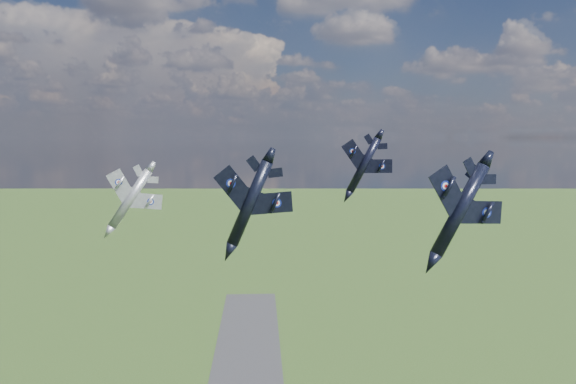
{
  "coord_description": "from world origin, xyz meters",
  "views": [
    {
      "loc": [
        5.41,
        -69.11,
        90.62
      ],
      "look_at": [
        9.41,
        9.41,
        82.98
      ],
      "focal_mm": 35.0,
      "sensor_mm": 36.0,
      "label": 1
    }
  ],
  "objects_px": {
    "jet_high_navy": "(364,165)",
    "jet_left_silver": "(130,199)",
    "jet_lead_navy": "(250,203)",
    "jet_right_navy": "(460,210)"
  },
  "relations": [
    {
      "from": "jet_lead_navy",
      "to": "jet_high_navy",
      "type": "distance_m",
      "value": 25.85
    },
    {
      "from": "jet_high_navy",
      "to": "jet_left_silver",
      "type": "bearing_deg",
      "value": -174.72
    },
    {
      "from": "jet_lead_navy",
      "to": "jet_right_navy",
      "type": "distance_m",
      "value": 27.01
    },
    {
      "from": "jet_high_navy",
      "to": "jet_left_silver",
      "type": "height_order",
      "value": "jet_high_navy"
    },
    {
      "from": "jet_left_silver",
      "to": "jet_lead_navy",
      "type": "bearing_deg",
      "value": -57.35
    },
    {
      "from": "jet_lead_navy",
      "to": "jet_high_navy",
      "type": "height_order",
      "value": "jet_high_navy"
    },
    {
      "from": "jet_lead_navy",
      "to": "jet_left_silver",
      "type": "height_order",
      "value": "jet_lead_navy"
    },
    {
      "from": "jet_lead_navy",
      "to": "jet_left_silver",
      "type": "bearing_deg",
      "value": 137.35
    },
    {
      "from": "jet_high_navy",
      "to": "jet_right_navy",
      "type": "bearing_deg",
      "value": -75.29
    },
    {
      "from": "jet_right_navy",
      "to": "jet_left_silver",
      "type": "xyz_separation_m",
      "value": [
        -42.41,
        33.77,
        -2.23
      ]
    }
  ]
}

